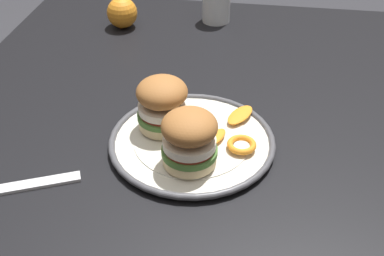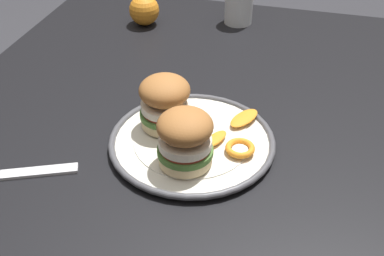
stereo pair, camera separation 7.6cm
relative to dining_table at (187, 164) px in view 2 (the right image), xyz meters
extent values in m
cube|color=black|center=(0.00, 0.00, 0.08)|extent=(1.25, 1.03, 0.03)
cube|color=black|center=(-0.56, -0.45, -0.30)|extent=(0.06, 0.06, 0.73)
cube|color=black|center=(-0.56, 0.45, -0.30)|extent=(0.06, 0.06, 0.73)
cylinder|color=silver|center=(0.06, 0.02, 0.10)|extent=(0.28, 0.28, 0.01)
torus|color=#4C4C51|center=(0.06, 0.02, 0.11)|extent=(0.30, 0.30, 0.01)
cylinder|color=silver|center=(0.06, 0.02, 0.11)|extent=(0.21, 0.21, 0.00)
cylinder|color=beige|center=(0.12, 0.03, 0.12)|extent=(0.09, 0.09, 0.02)
cylinder|color=#477033|center=(0.12, 0.03, 0.14)|extent=(0.10, 0.10, 0.01)
cylinder|color=#BC3828|center=(0.12, 0.03, 0.15)|extent=(0.08, 0.08, 0.01)
cylinder|color=silver|center=(0.12, 0.03, 0.16)|extent=(0.09, 0.09, 0.01)
ellipsoid|color=#A36633|center=(0.12, 0.03, 0.19)|extent=(0.13, 0.13, 0.05)
cylinder|color=beige|center=(0.03, -0.03, 0.12)|extent=(0.09, 0.09, 0.02)
cylinder|color=#477033|center=(0.03, -0.03, 0.14)|extent=(0.10, 0.10, 0.01)
cylinder|color=#BC3828|center=(0.03, -0.03, 0.15)|extent=(0.08, 0.08, 0.01)
cylinder|color=silver|center=(0.03, -0.03, 0.16)|extent=(0.09, 0.09, 0.01)
ellipsoid|color=#A36633|center=(0.03, -0.03, 0.19)|extent=(0.13, 0.13, 0.05)
torus|color=orange|center=(0.07, 0.12, 0.12)|extent=(0.06, 0.06, 0.01)
cylinder|color=#F4E5C6|center=(0.07, 0.12, 0.12)|extent=(0.03, 0.03, 0.00)
ellipsoid|color=orange|center=(0.05, 0.07, 0.12)|extent=(0.06, 0.05, 0.01)
ellipsoid|color=orange|center=(-0.02, 0.11, 0.12)|extent=(0.08, 0.06, 0.01)
cylinder|color=white|center=(-0.49, 0.01, 0.15)|extent=(0.07, 0.07, 0.11)
cylinder|color=orange|center=(-0.49, 0.01, 0.12)|extent=(0.07, 0.07, 0.04)
sphere|color=orange|center=(-0.42, -0.23, 0.14)|extent=(0.08, 0.08, 0.08)
cube|color=silver|center=(0.20, -0.21, 0.10)|extent=(0.07, 0.13, 0.01)
camera|label=1|loc=(0.74, 0.13, 0.66)|focal=45.55mm
camera|label=2|loc=(0.73, 0.20, 0.66)|focal=45.55mm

